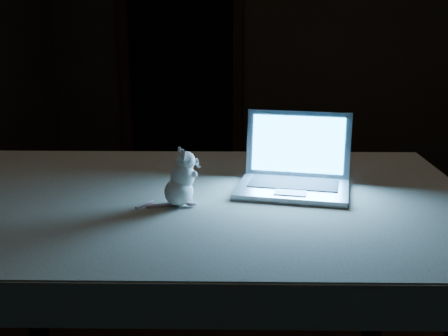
# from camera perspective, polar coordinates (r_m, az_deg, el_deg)

# --- Properties ---
(back_wall) EXTENTS (4.50, 0.04, 2.60)m
(back_wall) POSITION_cam_1_polar(r_m,az_deg,el_deg) (4.62, 9.27, 14.25)
(back_wall) COLOR black
(back_wall) RESTS_ON ground
(doorway) EXTENTS (1.06, 0.36, 2.13)m
(doorway) POSITION_cam_1_polar(r_m,az_deg,el_deg) (4.80, -4.38, 11.63)
(doorway) COLOR black
(doorway) RESTS_ON back_wall
(table) EXTENTS (1.73, 1.28, 0.85)m
(table) POSITION_cam_1_polar(r_m,az_deg,el_deg) (1.89, -2.70, -15.31)
(table) COLOR black
(table) RESTS_ON floor
(tablecloth) EXTENTS (1.84, 1.37, 0.11)m
(tablecloth) POSITION_cam_1_polar(r_m,az_deg,el_deg) (1.72, -0.87, -4.58)
(tablecloth) COLOR #BFB69C
(tablecloth) RESTS_ON table
(laptop) EXTENTS (0.35, 0.31, 0.23)m
(laptop) POSITION_cam_1_polar(r_m,az_deg,el_deg) (1.73, 7.10, 1.22)
(laptop) COLOR #A4A4A9
(laptop) RESTS_ON tablecloth
(plush_mouse) EXTENTS (0.16, 0.16, 0.17)m
(plush_mouse) POSITION_cam_1_polar(r_m,az_deg,el_deg) (1.61, -4.65, -0.95)
(plush_mouse) COLOR white
(plush_mouse) RESTS_ON tablecloth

